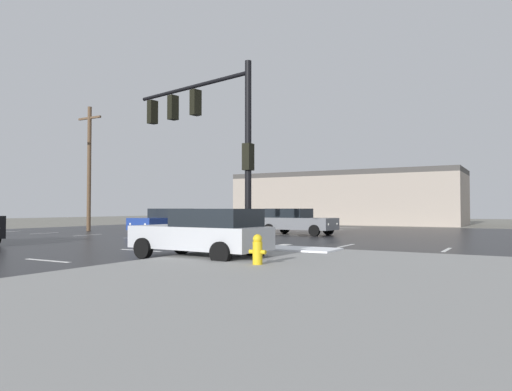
{
  "coord_description": "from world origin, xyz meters",
  "views": [
    {
      "loc": [
        12.6,
        -19.22,
        1.61
      ],
      "look_at": [
        -0.97,
        4.42,
        2.36
      ],
      "focal_mm": 32.87,
      "sensor_mm": 36.0,
      "label": 1
    }
  ],
  "objects_px": {
    "sedan_silver": "(204,233)",
    "utility_pole_far": "(89,166)",
    "traffic_signal_mast": "(209,126)",
    "sedan_grey": "(296,221)",
    "fire_hydrant": "(258,249)",
    "sedan_blue": "(166,221)"
  },
  "relations": [
    {
      "from": "fire_hydrant",
      "to": "sedan_blue",
      "type": "distance_m",
      "value": 17.53
    },
    {
      "from": "fire_hydrant",
      "to": "sedan_silver",
      "type": "height_order",
      "value": "sedan_silver"
    },
    {
      "from": "sedan_blue",
      "to": "utility_pole_far",
      "type": "bearing_deg",
      "value": -94.43
    },
    {
      "from": "sedan_silver",
      "to": "utility_pole_far",
      "type": "height_order",
      "value": "utility_pole_far"
    },
    {
      "from": "traffic_signal_mast",
      "to": "sedan_grey",
      "type": "xyz_separation_m",
      "value": [
        -2.09,
        11.93,
        -3.74
      ]
    },
    {
      "from": "utility_pole_far",
      "to": "sedan_silver",
      "type": "bearing_deg",
      "value": -31.27
    },
    {
      "from": "sedan_grey",
      "to": "sedan_blue",
      "type": "xyz_separation_m",
      "value": [
        -7.22,
        -3.47,
        0.0
      ]
    },
    {
      "from": "traffic_signal_mast",
      "to": "fire_hydrant",
      "type": "xyz_separation_m",
      "value": [
        3.82,
        -3.15,
        -4.06
      ]
    },
    {
      "from": "traffic_signal_mast",
      "to": "fire_hydrant",
      "type": "bearing_deg",
      "value": 151.69
    },
    {
      "from": "sedan_grey",
      "to": "fire_hydrant",
      "type": "bearing_deg",
      "value": -63.8
    },
    {
      "from": "sedan_grey",
      "to": "utility_pole_far",
      "type": "relative_size",
      "value": 0.52
    },
    {
      "from": "traffic_signal_mast",
      "to": "utility_pole_far",
      "type": "relative_size",
      "value": 0.73
    },
    {
      "from": "traffic_signal_mast",
      "to": "sedan_silver",
      "type": "height_order",
      "value": "traffic_signal_mast"
    },
    {
      "from": "traffic_signal_mast",
      "to": "sedan_grey",
      "type": "distance_m",
      "value": 12.68
    },
    {
      "from": "sedan_silver",
      "to": "traffic_signal_mast",
      "type": "bearing_deg",
      "value": -55.64
    },
    {
      "from": "sedan_silver",
      "to": "utility_pole_far",
      "type": "distance_m",
      "value": 21.57
    },
    {
      "from": "fire_hydrant",
      "to": "sedan_blue",
      "type": "bearing_deg",
      "value": 138.52
    },
    {
      "from": "fire_hydrant",
      "to": "sedan_grey",
      "type": "height_order",
      "value": "sedan_grey"
    },
    {
      "from": "fire_hydrant",
      "to": "utility_pole_far",
      "type": "relative_size",
      "value": 0.09
    },
    {
      "from": "sedan_grey",
      "to": "sedan_silver",
      "type": "distance_m",
      "value": 14.26
    },
    {
      "from": "sedan_grey",
      "to": "sedan_silver",
      "type": "xyz_separation_m",
      "value": [
        3.28,
        -13.88,
        0.0
      ]
    },
    {
      "from": "sedan_grey",
      "to": "utility_pole_far",
      "type": "height_order",
      "value": "utility_pole_far"
    }
  ]
}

